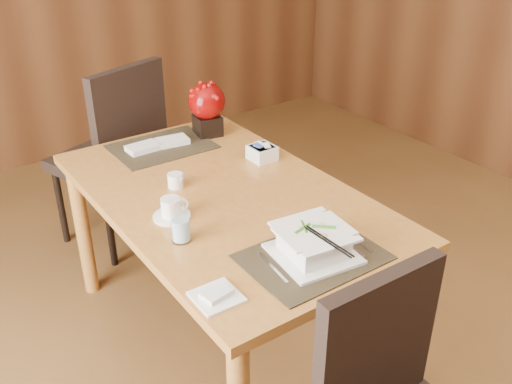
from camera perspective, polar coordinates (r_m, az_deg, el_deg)
dining_table at (r=2.33m, az=-3.13°, el=-2.17°), size 0.90×1.50×0.75m
placemat_near at (r=1.90m, az=5.71°, el=-6.48°), size 0.45×0.33×0.01m
placemat_far at (r=2.72m, az=-9.38°, el=4.51°), size 0.45×0.33×0.01m
soup_setting at (r=1.88m, az=5.80°, el=-5.16°), size 0.28×0.28×0.10m
coffee_cup at (r=2.12m, az=-8.48°, el=-1.73°), size 0.14×0.14×0.08m
water_glass at (r=1.95m, az=-7.57°, el=-2.91°), size 0.09×0.09×0.16m
creamer_jug at (r=2.33m, az=-8.07°, el=1.15°), size 0.11×0.11×0.06m
sugar_caddy at (r=2.54m, az=0.62°, el=3.94°), size 0.11×0.11×0.06m
berry_decor at (r=2.78m, az=-4.93°, el=8.57°), size 0.18×0.18×0.26m
napkins_far at (r=2.71m, az=-9.58°, el=4.78°), size 0.30×0.12×0.03m
bread_plate at (r=1.73m, az=-3.97°, el=-10.42°), size 0.14×0.14×0.01m
far_chair at (r=3.15m, az=-13.76°, el=4.30°), size 0.63×0.63×1.05m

